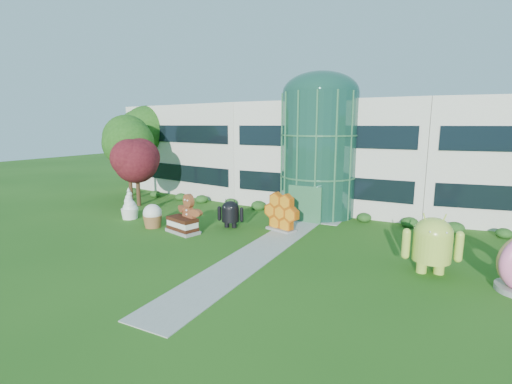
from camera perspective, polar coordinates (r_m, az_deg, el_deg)
The scene contains 13 objects.
ground at distance 20.75m, azimuth -1.28°, elevation -10.36°, with size 140.00×140.00×0.00m, color #215114.
building at distance 36.33m, azimuth 12.56°, elevation 5.87°, with size 46.00×15.00×9.30m, color beige, non-canonical shape.
atrium at distance 30.57m, azimuth 9.63°, elevation 5.64°, with size 6.00×6.00×9.80m, color #194738.
walkway at distance 22.41m, azimuth 1.21°, elevation -8.71°, with size 2.40×20.00×0.04m, color #9E9E93.
tree_red at distance 35.17m, azimuth -17.80°, elevation 2.78°, with size 4.00×4.00×6.00m, color #3F0C14, non-canonical shape.
trees_backdrop at distance 31.58m, azimuth 10.15°, elevation 4.49°, with size 52.00×8.00×8.40m, color #1C4C13, non-canonical shape.
android_green at distance 20.40m, azimuth 25.51°, elevation -6.79°, with size 2.96×1.98×3.36m, color #AFCE42, non-canonical shape.
android_black at distance 26.71m, azimuth -3.97°, elevation -3.08°, with size 2.01×1.35×2.28m, color black, non-canonical shape.
gingerbread at distance 25.76m, azimuth -10.27°, elevation -3.22°, with size 2.96×1.14×2.73m, color brown, non-canonical shape.
ice_cream_sandwich at distance 25.99m, azimuth -11.25°, elevation -4.99°, with size 2.46×1.23×1.10m, color black, non-canonical shape.
honeycomb at distance 25.88m, azimuth 3.93°, elevation -3.36°, with size 3.08×1.10×2.42m, color orange, non-canonical shape.
froyo at distance 30.77m, azimuth -18.91°, elevation -1.67°, with size 1.43×1.43×2.45m, color white, non-canonical shape.
cupcake at distance 27.77m, azimuth -15.63°, elevation -3.53°, with size 1.43×1.43×1.72m, color white, non-canonical shape.
Camera 1 is at (9.36, -17.00, 7.34)m, focal length 26.00 mm.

